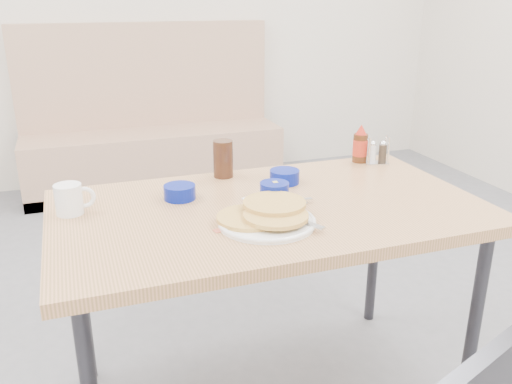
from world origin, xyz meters
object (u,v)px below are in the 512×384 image
object	(u,v)px
coffee_mug	(70,199)
syrup_bottle	(360,146)
pancake_plate	(267,217)
creamer_bowl	(180,192)
amber_tumbler	(223,159)
dining_table	(269,223)
booth_bench	(153,141)
butter_bowl	(285,177)
grits_setting	(274,193)
condiment_caddy	(377,154)

from	to	relation	value
coffee_mug	syrup_bottle	bearing A→B (deg)	9.77
pancake_plate	creamer_bowl	bearing A→B (deg)	124.80
amber_tumbler	dining_table	bearing A→B (deg)	-80.12
booth_bench	pancake_plate	world-z (taller)	booth_bench
butter_bowl	syrup_bottle	distance (m)	0.42
grits_setting	dining_table	bearing A→B (deg)	-132.41
creamer_bowl	condiment_caddy	bearing A→B (deg)	9.21
amber_tumbler	creamer_bowl	bearing A→B (deg)	-138.74
booth_bench	dining_table	bearing A→B (deg)	-90.00
creamer_bowl	condiment_caddy	distance (m)	0.86
booth_bench	amber_tumbler	distance (m)	2.25
dining_table	creamer_bowl	distance (m)	0.32
pancake_plate	condiment_caddy	distance (m)	0.77
dining_table	grits_setting	world-z (taller)	grits_setting
booth_bench	creamer_bowl	world-z (taller)	booth_bench
dining_table	syrup_bottle	size ratio (longest dim) A/B	8.90
creamer_bowl	condiment_caddy	size ratio (longest dim) A/B	0.96
creamer_bowl	butter_bowl	world-z (taller)	same
grits_setting	amber_tumbler	xyz separation A→B (m)	(-0.09, 0.31, 0.04)
dining_table	pancake_plate	size ratio (longest dim) A/B	4.73
coffee_mug	grits_setting	bearing A→B (deg)	-9.85
pancake_plate	syrup_bottle	xyz separation A→B (m)	(0.59, 0.47, 0.05)
booth_bench	grits_setting	size ratio (longest dim) A/B	9.03
booth_bench	butter_bowl	xyz separation A→B (m)	(0.13, -2.34, 0.43)
butter_bowl	amber_tumbler	xyz separation A→B (m)	(-0.19, 0.15, 0.05)
butter_bowl	syrup_bottle	world-z (taller)	syrup_bottle
syrup_bottle	amber_tumbler	bearing A→B (deg)	180.00
coffee_mug	condiment_caddy	xyz separation A→B (m)	(1.20, 0.15, -0.01)
creamer_bowl	pancake_plate	bearing A→B (deg)	-55.20
grits_setting	booth_bench	bearing A→B (deg)	90.66
coffee_mug	creamer_bowl	xyz separation A→B (m)	(0.35, 0.02, -0.03)
amber_tumbler	syrup_bottle	world-z (taller)	syrup_bottle
creamer_bowl	coffee_mug	bearing A→B (deg)	-177.41
dining_table	pancake_plate	world-z (taller)	pancake_plate
dining_table	creamer_bowl	xyz separation A→B (m)	(-0.27, 0.16, 0.09)
butter_bowl	condiment_caddy	bearing A→B (deg)	12.84
creamer_bowl	butter_bowl	xyz separation A→B (m)	(0.40, 0.03, 0.00)
butter_bowl	coffee_mug	bearing A→B (deg)	-176.13
pancake_plate	grits_setting	distance (m)	0.19
coffee_mug	grits_setting	xyz separation A→B (m)	(0.64, -0.11, -0.02)
amber_tumbler	grits_setting	bearing A→B (deg)	-74.04
butter_bowl	amber_tumbler	bearing A→B (deg)	142.60
dining_table	syrup_bottle	xyz separation A→B (m)	(0.53, 0.34, 0.13)
pancake_plate	amber_tumbler	xyz separation A→B (m)	(0.00, 0.47, 0.05)
booth_bench	grits_setting	world-z (taller)	booth_bench
booth_bench	syrup_bottle	bearing A→B (deg)	-76.53
booth_bench	coffee_mug	xyz separation A→B (m)	(-0.62, -2.39, 0.46)
coffee_mug	amber_tumbler	size ratio (longest dim) A/B	0.89
coffee_mug	amber_tumbler	xyz separation A→B (m)	(0.56, 0.20, 0.02)
butter_bowl	syrup_bottle	xyz separation A→B (m)	(0.39, 0.15, 0.04)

